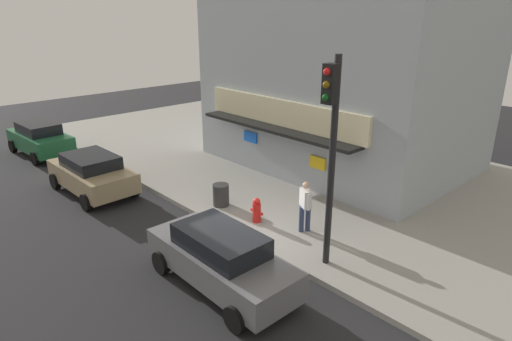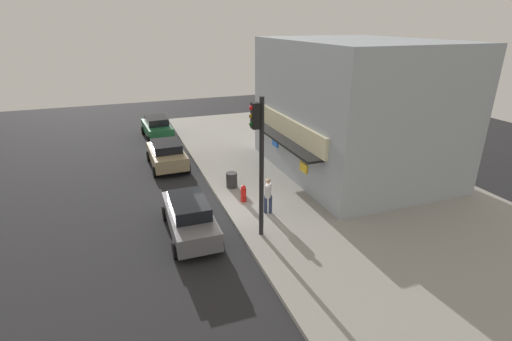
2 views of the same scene
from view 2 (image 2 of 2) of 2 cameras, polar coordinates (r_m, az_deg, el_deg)
ground_plane at (r=17.67m, az=-4.43°, el=-6.55°), size 56.01×56.01×0.00m
sidewalk at (r=20.19m, az=13.77°, el=-3.13°), size 37.34×13.12×0.17m
corner_building at (r=22.14m, az=14.33°, el=9.11°), size 10.65×8.65×7.23m
traffic_light at (r=14.24m, az=0.48°, el=2.90°), size 0.32×0.58×5.62m
fire_hydrant at (r=18.27m, az=-1.88°, el=-3.48°), size 0.52×0.28×0.84m
trash_can at (r=19.86m, az=-3.66°, el=-1.42°), size 0.58×0.58×0.79m
pedestrian at (r=16.98m, az=1.83°, el=-3.57°), size 0.60×0.44×1.67m
parked_car_tan at (r=23.57m, az=-13.21°, el=2.42°), size 4.13×2.19×1.54m
parked_car_grey at (r=15.96m, az=-9.92°, el=-6.76°), size 4.49×1.94×1.58m
parked_car_green at (r=29.70m, az=-14.60°, el=6.29°), size 4.17×2.15×1.61m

